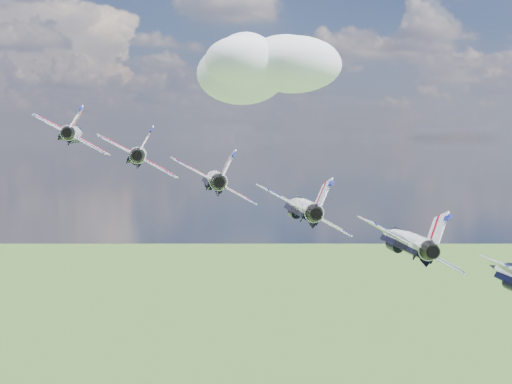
{
  "coord_description": "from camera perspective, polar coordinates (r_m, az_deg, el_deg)",
  "views": [
    {
      "loc": [
        -29.95,
        -73.7,
        147.53
      ],
      "look_at": [
        -12.45,
        10.27,
        141.08
      ],
      "focal_mm": 50.0,
      "sensor_mm": 36.0,
      "label": 1
    }
  ],
  "objects": [
    {
      "name": "jet_0",
      "position": [
        106.71,
        -14.34,
        4.58
      ],
      "size": [
        13.52,
        17.6,
        9.84
      ],
      "primitive_type": null,
      "rotation": [
        0.0,
        0.51,
        -0.07
      ],
      "color": "white"
    },
    {
      "name": "cloud_far",
      "position": [
        279.06,
        1.39,
        10.04
      ],
      "size": [
        54.14,
        42.54,
        21.27
      ],
      "primitive_type": "ellipsoid",
      "color": "white"
    },
    {
      "name": "jet_3",
      "position": [
        82.79,
        3.65,
        -1.18
      ],
      "size": [
        13.52,
        17.6,
        9.84
      ],
      "primitive_type": null,
      "rotation": [
        0.0,
        0.51,
        -0.07
      ],
      "color": "silver"
    },
    {
      "name": "jet_2",
      "position": [
        89.6,
        -3.37,
        1.09
      ],
      "size": [
        13.52,
        17.6,
        9.84
      ],
      "primitive_type": null,
      "rotation": [
        0.0,
        0.51,
        -0.07
      ],
      "color": "silver"
    },
    {
      "name": "jet_1",
      "position": [
        97.66,
        -9.33,
        3.0
      ],
      "size": [
        13.52,
        17.6,
        9.84
      ],
      "primitive_type": null,
      "rotation": [
        0.0,
        0.51,
        -0.07
      ],
      "color": "white"
    },
    {
      "name": "jet_4",
      "position": [
        77.59,
        11.78,
        -3.78
      ],
      "size": [
        13.52,
        17.6,
        9.84
      ],
      "primitive_type": null,
      "rotation": [
        0.0,
        0.51,
        -0.07
      ],
      "color": "white"
    }
  ]
}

